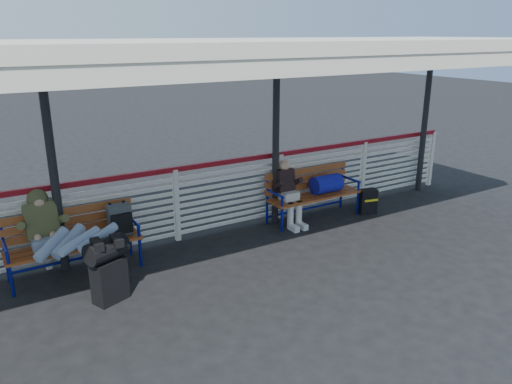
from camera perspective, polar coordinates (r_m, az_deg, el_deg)
ground at (r=6.77m, az=-2.53°, el=-10.94°), size 60.00×60.00×0.00m
fence at (r=8.09m, az=-9.10°, el=-1.13°), size 12.08×0.08×1.24m
canopy at (r=6.72m, az=-6.61°, el=15.88°), size 12.60×3.60×3.16m
luggage_stack at (r=6.54m, az=-16.53°, el=-8.25°), size 0.58×0.46×0.85m
bench_left at (r=7.41m, az=-18.81°, el=-4.24°), size 1.80×0.56×0.92m
bench_right at (r=9.09m, az=7.16°, el=0.61°), size 1.80×0.56×0.92m
traveler_man at (r=7.00m, az=-20.94°, el=-4.71°), size 0.93×1.64×0.77m
companion_person at (r=8.70m, az=3.74°, el=-0.03°), size 0.32×0.66×1.15m
suitcase_side at (r=9.57m, az=12.62°, el=-1.05°), size 0.37×0.27×0.47m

